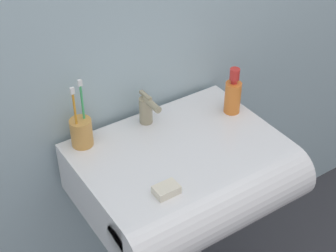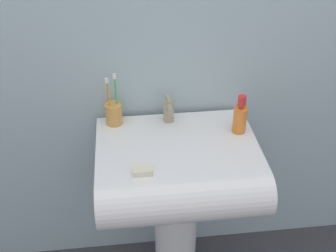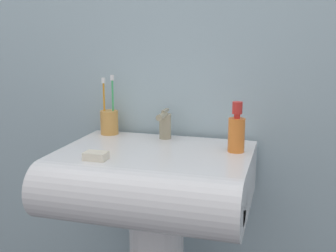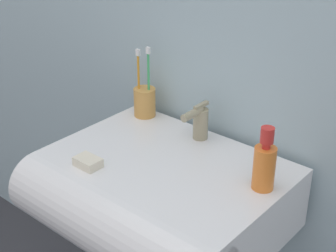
% 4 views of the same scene
% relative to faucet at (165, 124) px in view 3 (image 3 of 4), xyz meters
% --- Properties ---
extents(wall_back, '(5.00, 0.05, 2.40)m').
position_rel_faucet_xyz_m(wall_back, '(0.01, 0.10, 0.31)').
color(wall_back, '#9EB7C1').
rests_on(wall_back, ground).
extents(sink_basin, '(0.62, 0.50, 0.18)m').
position_rel_faucet_xyz_m(sink_basin, '(0.01, -0.21, -0.14)').
color(sink_basin, white).
rests_on(sink_basin, sink_pedestal).
extents(faucet, '(0.04, 0.11, 0.11)m').
position_rel_faucet_xyz_m(faucet, '(0.00, 0.00, 0.00)').
color(faucet, tan).
rests_on(faucet, sink_basin).
extents(toothbrush_cup, '(0.07, 0.07, 0.22)m').
position_rel_faucet_xyz_m(toothbrush_cup, '(-0.22, 0.01, -0.01)').
color(toothbrush_cup, '#D19347').
rests_on(toothbrush_cup, sink_basin).
extents(soap_bottle, '(0.05, 0.05, 0.16)m').
position_rel_faucet_xyz_m(soap_bottle, '(0.27, -0.10, 0.01)').
color(soap_bottle, orange).
rests_on(soap_bottle, sink_basin).
extents(bar_soap, '(0.07, 0.05, 0.02)m').
position_rel_faucet_xyz_m(bar_soap, '(-0.13, -0.30, -0.04)').
color(bar_soap, silver).
rests_on(bar_soap, sink_basin).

